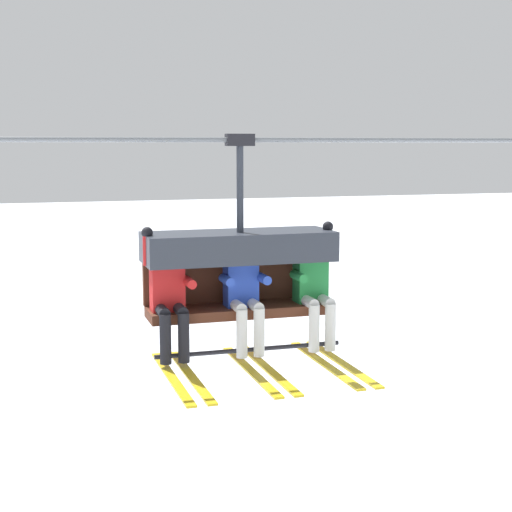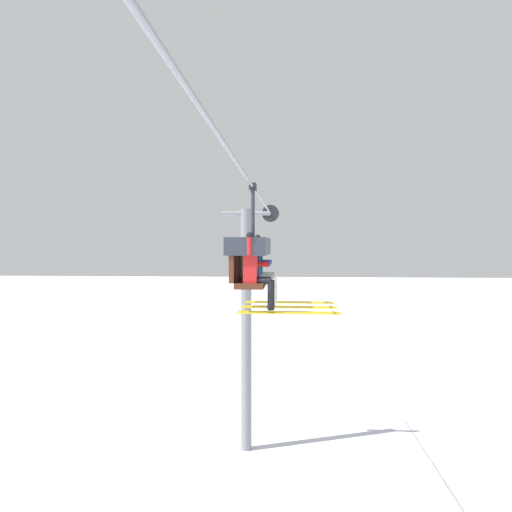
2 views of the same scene
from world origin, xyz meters
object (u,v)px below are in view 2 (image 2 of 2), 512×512
(skier_blue, at_px, (261,271))
(skier_green, at_px, (263,268))
(skier_red, at_px, (258,272))
(lift_tower_far, at_px, (247,323))
(chairlift_chair, at_px, (249,254))

(skier_blue, xyz_separation_m, skier_green, (0.76, 0.01, 0.02))
(skier_red, distance_m, skier_green, 1.51)
(lift_tower_far, bearing_deg, skier_green, -172.04)
(lift_tower_far, xyz_separation_m, skier_red, (-8.11, -0.92, 2.11))
(chairlift_chair, xyz_separation_m, skier_green, (0.76, -0.21, -0.27))
(skier_red, distance_m, skier_blue, 0.76)
(lift_tower_far, xyz_separation_m, skier_green, (-6.60, -0.92, 2.11))
(skier_red, bearing_deg, skier_green, 0.00)
(chairlift_chair, height_order, skier_blue, chairlift_chair)
(skier_red, height_order, skier_blue, skier_red)
(skier_red, xyz_separation_m, skier_green, (1.51, 0.00, 0.00))
(lift_tower_far, distance_m, skier_red, 8.43)
(chairlift_chair, xyz_separation_m, skier_red, (-0.76, -0.21, -0.27))
(lift_tower_far, xyz_separation_m, chairlift_chair, (-7.35, -0.71, 2.38))
(skier_blue, bearing_deg, skier_red, 179.48)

